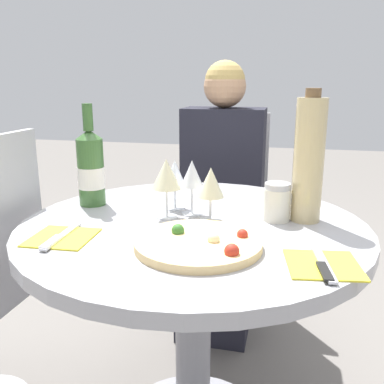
{
  "coord_description": "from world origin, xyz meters",
  "views": [
    {
      "loc": [
        0.25,
        -1.08,
        1.08
      ],
      "look_at": [
        0.01,
        -0.05,
        0.8
      ],
      "focal_mm": 40.0,
      "sensor_mm": 36.0,
      "label": 1
    }
  ],
  "objects_px": {
    "tall_carafe": "(309,160)",
    "wine_bottle": "(91,168)",
    "seated_diner": "(220,212)",
    "dining_table": "(193,274)",
    "pizza_large": "(199,243)",
    "chair_behind_diner": "(225,218)"
  },
  "relations": [
    {
      "from": "chair_behind_diner",
      "to": "pizza_large",
      "type": "xyz_separation_m",
      "value": [
        0.09,
        -1.0,
        0.26
      ]
    },
    {
      "from": "dining_table",
      "to": "seated_diner",
      "type": "distance_m",
      "value": 0.68
    },
    {
      "from": "dining_table",
      "to": "seated_diner",
      "type": "height_order",
      "value": "seated_diner"
    },
    {
      "from": "dining_table",
      "to": "tall_carafe",
      "type": "xyz_separation_m",
      "value": [
        0.3,
        0.09,
        0.32
      ]
    },
    {
      "from": "pizza_large",
      "to": "tall_carafe",
      "type": "distance_m",
      "value": 0.39
    },
    {
      "from": "seated_diner",
      "to": "dining_table",
      "type": "bearing_deg",
      "value": 93.14
    },
    {
      "from": "seated_diner",
      "to": "chair_behind_diner",
      "type": "bearing_deg",
      "value": -90.0
    },
    {
      "from": "wine_bottle",
      "to": "tall_carafe",
      "type": "xyz_separation_m",
      "value": [
        0.65,
        -0.01,
        0.05
      ]
    },
    {
      "from": "tall_carafe",
      "to": "wine_bottle",
      "type": "bearing_deg",
      "value": 179.21
    },
    {
      "from": "dining_table",
      "to": "pizza_large",
      "type": "relative_size",
      "value": 3.17
    },
    {
      "from": "dining_table",
      "to": "chair_behind_diner",
      "type": "relative_size",
      "value": 1.02
    },
    {
      "from": "wine_bottle",
      "to": "tall_carafe",
      "type": "distance_m",
      "value": 0.65
    },
    {
      "from": "seated_diner",
      "to": "wine_bottle",
      "type": "distance_m",
      "value": 0.72
    },
    {
      "from": "wine_bottle",
      "to": "tall_carafe",
      "type": "relative_size",
      "value": 0.87
    },
    {
      "from": "seated_diner",
      "to": "pizza_large",
      "type": "xyz_separation_m",
      "value": [
        0.09,
        -0.86,
        0.19
      ]
    },
    {
      "from": "dining_table",
      "to": "pizza_large",
      "type": "bearing_deg",
      "value": -72.67
    },
    {
      "from": "chair_behind_diner",
      "to": "wine_bottle",
      "type": "bearing_deg",
      "value": 66.75
    },
    {
      "from": "seated_diner",
      "to": "pizza_large",
      "type": "distance_m",
      "value": 0.88
    },
    {
      "from": "wine_bottle",
      "to": "chair_behind_diner",
      "type": "bearing_deg",
      "value": 66.75
    },
    {
      "from": "pizza_large",
      "to": "wine_bottle",
      "type": "bearing_deg",
      "value": 145.62
    },
    {
      "from": "wine_bottle",
      "to": "dining_table",
      "type": "bearing_deg",
      "value": -16.21
    },
    {
      "from": "dining_table",
      "to": "tall_carafe",
      "type": "relative_size",
      "value": 2.64
    }
  ]
}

